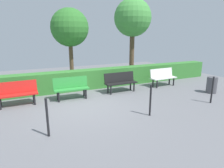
{
  "coord_description": "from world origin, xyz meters",
  "views": [
    {
      "loc": [
        1.89,
        6.42,
        2.46
      ],
      "look_at": [
        -1.31,
        -0.44,
        0.55
      ],
      "focal_mm": 31.06,
      "sensor_mm": 36.0,
      "label": 1
    }
  ],
  "objects": [
    {
      "name": "railing_post_near",
      "position": [
        -4.36,
        1.77,
        0.5
      ],
      "size": [
        0.06,
        0.06,
        1.0
      ],
      "primitive_type": "cylinder",
      "color": "black",
      "rests_on": "ground_plane"
    },
    {
      "name": "ground_plane",
      "position": [
        0.0,
        0.0,
        0.0
      ],
      "size": [
        18.04,
        18.04,
        0.0
      ],
      "primitive_type": "plane",
      "color": "slate"
    },
    {
      "name": "railing_post_mid",
      "position": [
        -1.6,
        1.77,
        0.5
      ],
      "size": [
        0.06,
        0.06,
        1.0
      ],
      "primitive_type": "cylinder",
      "color": "black",
      "rests_on": "ground_plane"
    },
    {
      "name": "bench_red",
      "position": [
        2.17,
        -1.02,
        0.48
      ],
      "size": [
        1.41,
        0.49,
        0.86
      ],
      "rotation": [
        0.0,
        0.0,
        0.02
      ],
      "color": "red",
      "rests_on": "ground_plane"
    },
    {
      "name": "tree_mid",
      "position": [
        -0.4,
        -3.39,
        2.8
      ],
      "size": [
        1.86,
        1.86,
        3.76
      ],
      "color": "brown",
      "rests_on": "ground_plane"
    },
    {
      "name": "bench_green",
      "position": [
        0.23,
        -0.93,
        0.48
      ],
      "size": [
        1.37,
        0.5,
        0.86
      ],
      "rotation": [
        0.0,
        0.0,
        -0.04
      ],
      "color": "#2D8C38",
      "rests_on": "ground_plane"
    },
    {
      "name": "tree_near",
      "position": [
        -4.27,
        -3.91,
        3.42
      ],
      "size": [
        2.2,
        2.2,
        4.56
      ],
      "color": "brown",
      "rests_on": "ground_plane"
    },
    {
      "name": "bench_white",
      "position": [
        -4.37,
        -1.03,
        0.48
      ],
      "size": [
        1.38,
        0.51,
        0.86
      ],
      "rotation": [
        0.0,
        0.0,
        0.04
      ],
      "color": "white",
      "rests_on": "ground_plane"
    },
    {
      "name": "trash_bin",
      "position": [
        -5.51,
        0.85,
        0.35
      ],
      "size": [
        0.43,
        0.43,
        0.71
      ],
      "primitive_type": "cylinder",
      "color": "#4C4C51",
      "rests_on": "ground_plane"
    },
    {
      "name": "bench_black",
      "position": [
        -1.98,
        -0.99,
        0.48
      ],
      "size": [
        1.47,
        0.48,
        0.86
      ],
      "rotation": [
        0.0,
        0.0,
        0.02
      ],
      "color": "black",
      "rests_on": "ground_plane"
    },
    {
      "name": "hedge_row",
      "position": [
        -0.99,
        -2.16,
        0.45
      ],
      "size": [
        14.04,
        0.66,
        0.89
      ],
      "primitive_type": "cube",
      "color": "#387F33",
      "rests_on": "ground_plane"
    },
    {
      "name": "railing_post_far",
      "position": [
        1.47,
        1.77,
        0.5
      ],
      "size": [
        0.06,
        0.06,
        1.0
      ],
      "primitive_type": "cylinder",
      "color": "black",
      "rests_on": "ground_plane"
    }
  ]
}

